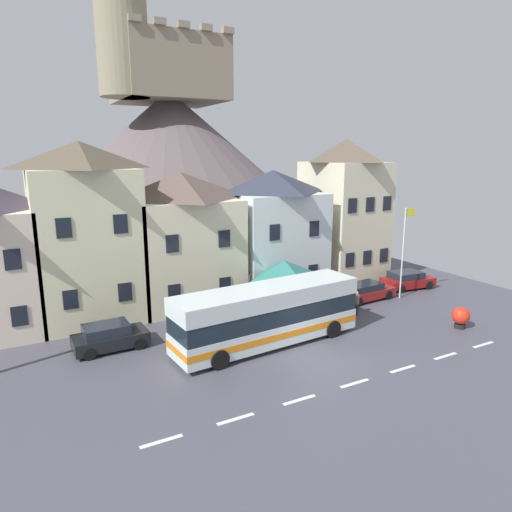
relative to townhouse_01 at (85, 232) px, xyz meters
name	(u,v)px	position (x,y,z in m)	size (l,w,h in m)	color
ground_plane	(318,360)	(9.02, -12.10, -5.49)	(40.00, 60.00, 0.07)	#494855
townhouse_01	(85,232)	(0.00, 0.00, 0.00)	(6.01, 6.27, 10.91)	beige
townhouse_02	(182,238)	(6.22, 0.00, -0.97)	(6.91, 6.27, 8.97)	beige
townhouse_03	(272,230)	(13.34, -0.03, -0.97)	(6.52, 6.21, 8.97)	silver
townhouse_04	(344,210)	(20.07, -0.02, 0.18)	(5.14, 6.23, 11.28)	beige
hilltop_castle	(171,164)	(12.80, 22.02, 3.42)	(39.97, 39.97, 26.20)	#615456
transit_bus	(268,316)	(7.71, -9.19, -3.82)	(10.87, 3.38, 3.24)	silver
bus_shelter	(284,269)	(11.09, -5.41, -2.51)	(3.60, 3.60, 3.54)	#473D33
parked_car_00	(365,292)	(17.56, -5.81, -4.84)	(4.52, 2.08, 1.23)	maroon
parked_car_01	(109,337)	(-0.01, -5.77, -4.77)	(3.88, 2.02, 1.41)	black
parked_car_02	(407,280)	(22.41, -5.12, -4.81)	(4.14, 2.38, 1.31)	maroon
pedestrian_00	(356,302)	(15.04, -7.88, -4.58)	(0.36, 0.37, 1.56)	#2D2D38
pedestrian_01	(344,301)	(14.34, -7.47, -4.57)	(0.34, 0.34, 1.63)	black
pedestrian_02	(345,305)	(13.86, -8.14, -4.53)	(0.31, 0.31, 1.58)	#2D2D38
public_bench	(275,295)	(11.74, -3.18, -4.98)	(1.66, 0.48, 0.87)	#473828
flagpole	(404,246)	(20.19, -6.68, -1.66)	(0.95, 0.10, 6.50)	silver
harbour_buoy	(461,316)	(18.99, -12.61, -4.74)	(1.05, 1.05, 1.30)	black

